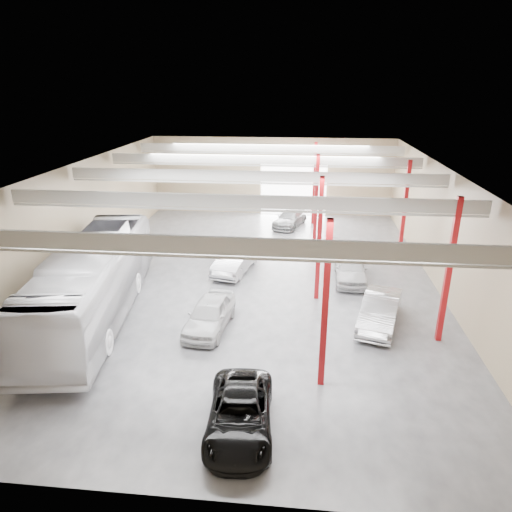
% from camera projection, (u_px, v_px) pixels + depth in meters
% --- Properties ---
extents(depot_shell, '(22.12, 32.12, 7.06)m').
position_uv_depth(depot_shell, '(257.00, 201.00, 27.01)').
color(depot_shell, '#444448').
rests_on(depot_shell, ground).
extents(coach_bus, '(5.28, 14.54, 3.96)m').
position_uv_depth(coach_bus, '(94.00, 281.00, 23.43)').
color(coach_bus, silver).
rests_on(coach_bus, ground).
extents(black_sedan, '(2.59, 5.04, 1.36)m').
position_uv_depth(black_sedan, '(240.00, 414.00, 15.92)').
color(black_sedan, black).
rests_on(black_sedan, ground).
extents(car_row_a, '(2.31, 4.74, 1.56)m').
position_uv_depth(car_row_a, '(210.00, 314.00, 22.63)').
color(car_row_a, silver).
rests_on(car_row_a, ground).
extents(car_row_b, '(2.73, 5.31, 1.67)m').
position_uv_depth(car_row_b, '(236.00, 259.00, 29.65)').
color(car_row_b, '#B0B1B5').
rests_on(car_row_b, ground).
extents(car_row_c, '(3.28, 5.04, 1.36)m').
position_uv_depth(car_row_c, '(290.00, 218.00, 39.09)').
color(car_row_c, gray).
rests_on(car_row_c, ground).
extents(car_right_near, '(2.99, 5.16, 1.61)m').
position_uv_depth(car_right_near, '(380.00, 311.00, 22.90)').
color(car_right_near, '#A9AAAE').
rests_on(car_right_near, ground).
extents(car_right_far, '(2.06, 4.76, 1.60)m').
position_uv_depth(car_right_far, '(351.00, 268.00, 28.24)').
color(car_right_far, silver).
rests_on(car_right_far, ground).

